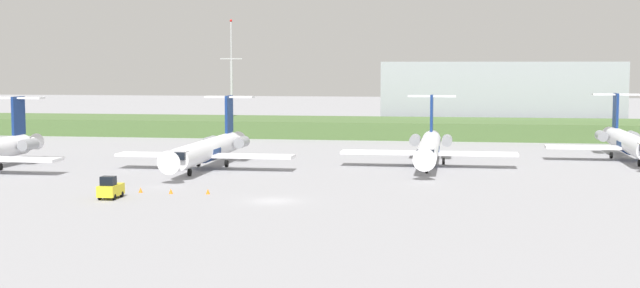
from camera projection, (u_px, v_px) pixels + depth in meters
name	position (u px, v px, depth m)	size (l,w,h in m)	color
ground_plane	(321.00, 166.00, 114.47)	(500.00, 500.00, 0.00)	#939399
grass_berm	(362.00, 128.00, 162.94)	(320.00, 20.00, 3.10)	#4C6B38
regional_jet_third	(208.00, 149.00, 111.66)	(22.81, 31.00, 9.00)	white
regional_jet_fourth	(429.00, 147.00, 114.52)	(22.81, 31.00, 9.00)	white
regional_jet_fifth	(628.00, 142.00, 121.55)	(22.81, 31.00, 9.00)	white
antenna_mast	(232.00, 86.00, 171.31)	(4.40, 0.50, 22.14)	#B2B2B7
distant_hangar	(499.00, 95.00, 182.28)	(47.88, 22.98, 13.89)	#9EA3AD
baggage_tug	(110.00, 189.00, 86.44)	(1.72, 3.20, 2.30)	yellow
safety_cone_front_marker	(141.00, 190.00, 90.60)	(0.44, 0.44, 0.55)	orange
safety_cone_mid_marker	(171.00, 191.00, 89.80)	(0.44, 0.44, 0.55)	orange
safety_cone_rear_marker	(208.00, 192.00, 89.50)	(0.44, 0.44, 0.55)	orange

